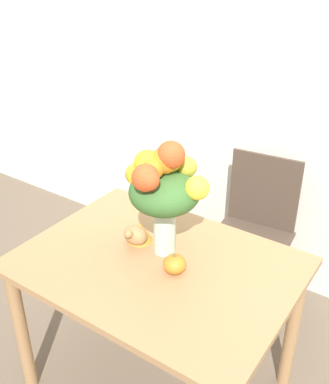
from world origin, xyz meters
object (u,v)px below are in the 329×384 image
at_px(flower_vase, 163,187).
at_px(dining_chair_near_window, 253,233).
at_px(pumpkin, 175,264).
at_px(turkey_figurine, 138,233).

distance_m(flower_vase, dining_chair_near_window, 0.95).
xyz_separation_m(pumpkin, turkey_figurine, (-0.25, 0.09, 0.01)).
relative_size(flower_vase, pumpkin, 5.36).
height_order(pumpkin, dining_chair_near_window, dining_chair_near_window).
bearing_deg(flower_vase, dining_chair_near_window, 81.38).
xyz_separation_m(flower_vase, dining_chair_near_window, (0.11, 0.74, -0.58)).
relative_size(flower_vase, dining_chair_near_window, 0.57).
bearing_deg(dining_chair_near_window, flower_vase, -104.09).
bearing_deg(pumpkin, turkey_figurine, 161.01).
relative_size(pumpkin, dining_chair_near_window, 0.11).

